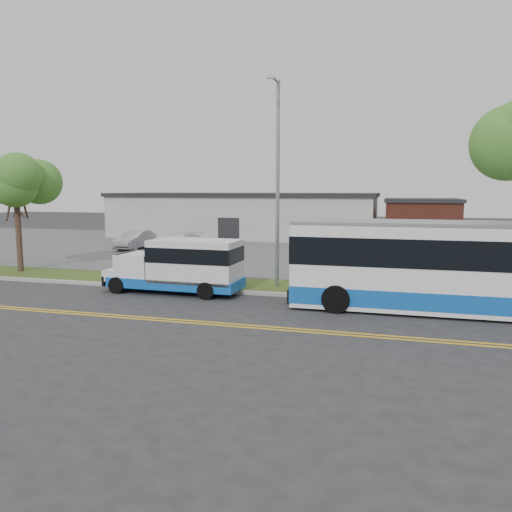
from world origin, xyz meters
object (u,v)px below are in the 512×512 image
(tree_west, at_px, (15,181))
(parked_car_b, at_px, (181,241))
(shuttle_bus, at_px, (183,265))
(parked_car_a, at_px, (135,240))
(streetlight_near, at_px, (277,178))
(pedestrian, at_px, (152,267))
(transit_bus, at_px, (456,267))

(tree_west, relative_size, parked_car_b, 1.67)
(shuttle_bus, height_order, parked_car_a, shuttle_bus)
(parked_car_a, distance_m, parked_car_b, 3.53)
(tree_west, relative_size, shuttle_bus, 1.07)
(streetlight_near, distance_m, pedestrian, 7.52)
(parked_car_a, bearing_deg, tree_west, -94.16)
(streetlight_near, height_order, transit_bus, streetlight_near)
(transit_bus, bearing_deg, streetlight_near, 160.76)
(tree_west, relative_size, streetlight_near, 0.73)
(pedestrian, xyz_separation_m, parked_car_a, (-8.04, 12.69, -0.10))
(tree_west, distance_m, shuttle_bus, 12.04)
(pedestrian, bearing_deg, tree_west, -11.33)
(shuttle_bus, xyz_separation_m, parked_car_a, (-10.27, 14.00, -0.49))
(shuttle_bus, xyz_separation_m, transit_bus, (11.52, -0.49, 0.44))
(tree_west, bearing_deg, pedestrian, -8.31)
(shuttle_bus, distance_m, parked_car_a, 17.37)
(parked_car_a, xyz_separation_m, parked_car_b, (3.32, 1.18, -0.12))
(tree_west, height_order, streetlight_near, streetlight_near)
(parked_car_a, bearing_deg, transit_bus, -33.51)
(tree_west, height_order, parked_car_a, tree_west)
(tree_west, bearing_deg, transit_bus, -7.81)
(shuttle_bus, bearing_deg, tree_west, 168.03)
(transit_bus, bearing_deg, shuttle_bus, 177.33)
(shuttle_bus, xyz_separation_m, pedestrian, (-2.23, 1.31, -0.39))
(tree_west, distance_m, pedestrian, 9.93)
(transit_bus, distance_m, parked_car_b, 24.24)
(pedestrian, relative_size, parked_car_a, 0.37)
(tree_west, bearing_deg, streetlight_near, -1.80)
(tree_west, bearing_deg, parked_car_a, 85.71)
(transit_bus, bearing_deg, tree_west, 171.97)
(shuttle_bus, relative_size, parked_car_a, 1.48)
(shuttle_bus, bearing_deg, pedestrian, 150.70)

